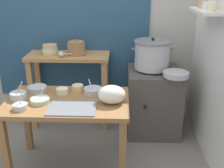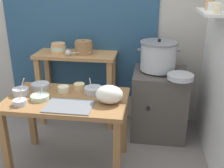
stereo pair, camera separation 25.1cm
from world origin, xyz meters
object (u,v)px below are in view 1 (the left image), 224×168
at_px(prep_table, 68,111).
at_px(prep_bowl_5, 18,95).
at_px(clay_pot, 76,48).
at_px(ladle, 62,54).
at_px(prep_bowl_1, 40,100).
at_px(wide_pan, 176,74).
at_px(prep_bowl_6, 78,88).
at_px(stove_block, 153,101).
at_px(back_shelf_table, 69,72).
at_px(serving_tray, 72,108).
at_px(steamer_pot, 152,55).
at_px(prep_bowl_2, 20,106).
at_px(prep_bowl_3, 62,91).
at_px(prep_bowl_0, 37,89).
at_px(prep_bowl_4, 93,91).
at_px(plastic_bag, 112,94).
at_px(bowl_stack_enamel, 50,50).

relative_size(prep_table, prep_bowl_5, 6.52).
height_order(clay_pot, ladle, clay_pot).
height_order(prep_table, prep_bowl_1, prep_bowl_1).
height_order(wide_pan, prep_bowl_6, wide_pan).
bearing_deg(stove_block, prep_bowl_5, -150.61).
relative_size(back_shelf_table, wide_pan, 3.59).
bearing_deg(stove_block, prep_table, -139.48).
bearing_deg(serving_tray, steamer_pot, 51.13).
distance_m(back_shelf_table, wide_pan, 1.26).
height_order(stove_block, prep_bowl_2, prep_bowl_2).
relative_size(clay_pot, prep_bowl_3, 1.92).
height_order(prep_bowl_0, prep_bowl_4, prep_bowl_4).
height_order(clay_pot, prep_bowl_2, clay_pot).
bearing_deg(prep_bowl_4, prep_bowl_6, 156.35).
relative_size(plastic_bag, prep_bowl_2, 1.37).
bearing_deg(stove_block, wide_pan, -53.27).
distance_m(stove_block, bowl_stack_enamel, 1.34).
xyz_separation_m(clay_pot, prep_bowl_1, (-0.18, -0.93, -0.23)).
relative_size(stove_block, prep_bowl_6, 7.25).
bearing_deg(steamer_pot, prep_bowl_6, -144.66).
distance_m(clay_pot, prep_bowl_1, 0.97).
bearing_deg(prep_bowl_3, serving_tray, -64.26).
bearing_deg(bowl_stack_enamel, plastic_bag, -50.20).
bearing_deg(bowl_stack_enamel, prep_bowl_3, -68.90).
xyz_separation_m(prep_bowl_5, prep_bowl_6, (0.50, 0.21, -0.00)).
distance_m(wide_pan, prep_bowl_2, 1.56).
height_order(wide_pan, prep_bowl_3, wide_pan).
height_order(clay_pot, plastic_bag, clay_pot).
bearing_deg(steamer_pot, prep_bowl_1, -141.95).
bearing_deg(stove_block, prep_bowl_2, -142.51).
xyz_separation_m(stove_block, serving_tray, (-0.79, -0.90, 0.34)).
distance_m(stove_block, serving_tray, 1.25).
bearing_deg(serving_tray, stove_block, 49.04).
distance_m(clay_pot, prep_bowl_0, 0.77).
distance_m(prep_bowl_0, prep_bowl_2, 0.38).
relative_size(prep_bowl_2, prep_bowl_6, 1.64).
distance_m(ladle, prep_bowl_5, 0.81).
relative_size(ladle, serving_tray, 0.73).
relative_size(ladle, prep_bowl_4, 1.67).
bearing_deg(prep_bowl_0, bowl_stack_enamel, 92.36).
bearing_deg(prep_bowl_4, plastic_bag, -47.12).
bearing_deg(prep_bowl_2, steamer_pot, 39.02).
xyz_separation_m(stove_block, ladle, (-1.05, 0.01, 0.55)).
xyz_separation_m(ladle, prep_bowl_5, (-0.25, -0.75, -0.18)).
height_order(prep_table, back_shelf_table, back_shelf_table).
distance_m(prep_table, stove_block, 1.15).
distance_m(clay_pot, plastic_bag, 1.03).
xyz_separation_m(plastic_bag, prep_bowl_4, (-0.18, 0.19, -0.05)).
distance_m(stove_block, prep_bowl_2, 1.57).
bearing_deg(prep_bowl_1, steamer_pot, 38.05).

